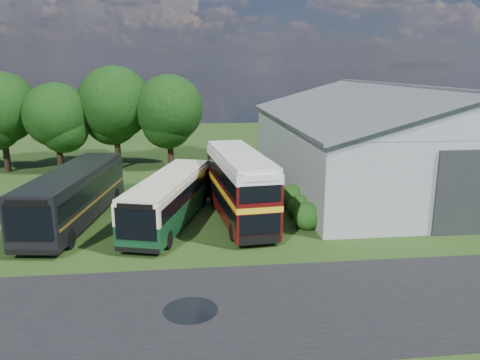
{
  "coord_description": "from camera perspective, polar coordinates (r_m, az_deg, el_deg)",
  "views": [
    {
      "loc": [
        -1.47,
        -20.03,
        9.52
      ],
      "look_at": [
        1.76,
        8.0,
        2.63
      ],
      "focal_mm": 35.0,
      "sensor_mm": 36.0,
      "label": 1
    }
  ],
  "objects": [
    {
      "name": "ground",
      "position": [
        22.23,
        -2.2,
        -11.65
      ],
      "size": [
        120.0,
        120.0,
        0.0
      ],
      "primitive_type": "plane",
      "color": "#1F3C13",
      "rests_on": "ground"
    },
    {
      "name": "asphalt_road",
      "position": [
        20.02,
        7.39,
        -14.8
      ],
      "size": [
        60.0,
        8.0,
        0.02
      ],
      "primitive_type": "cube",
      "color": "black",
      "rests_on": "ground"
    },
    {
      "name": "puddle",
      "position": [
        19.51,
        -6.05,
        -15.56
      ],
      "size": [
        2.2,
        2.2,
        0.01
      ],
      "primitive_type": "cylinder",
      "color": "black",
      "rests_on": "ground"
    },
    {
      "name": "storage_shed",
      "position": [
        39.96,
        17.91,
        5.36
      ],
      "size": [
        18.8,
        24.8,
        8.15
      ],
      "color": "gray",
      "rests_on": "ground"
    },
    {
      "name": "tree_left_a",
      "position": [
        47.64,
        -27.13,
        7.84
      ],
      "size": [
        6.46,
        6.46,
        9.12
      ],
      "color": "black",
      "rests_on": "ground"
    },
    {
      "name": "tree_left_b",
      "position": [
        45.23,
        -21.5,
        7.36
      ],
      "size": [
        5.78,
        5.78,
        8.16
      ],
      "color": "black",
      "rests_on": "ground"
    },
    {
      "name": "tree_mid",
      "position": [
        45.43,
        -15.01,
        9.05
      ],
      "size": [
        6.8,
        6.8,
        9.6
      ],
      "color": "black",
      "rests_on": "ground"
    },
    {
      "name": "tree_right_a",
      "position": [
        44.03,
        -8.64,
        8.57
      ],
      "size": [
        6.26,
        6.26,
        8.83
      ],
      "color": "black",
      "rests_on": "ground"
    },
    {
      "name": "shrub_front",
      "position": [
        28.6,
        8.17,
        -5.86
      ],
      "size": [
        1.7,
        1.7,
        1.7
      ],
      "primitive_type": "sphere",
      "color": "#194714",
      "rests_on": "ground"
    },
    {
      "name": "shrub_mid",
      "position": [
        30.44,
        7.22,
        -4.62
      ],
      "size": [
        1.6,
        1.6,
        1.6
      ],
      "primitive_type": "sphere",
      "color": "#194714",
      "rests_on": "ground"
    },
    {
      "name": "shrub_back",
      "position": [
        32.29,
        6.39,
        -3.52
      ],
      "size": [
        1.8,
        1.8,
        1.8
      ],
      "primitive_type": "sphere",
      "color": "#194714",
      "rests_on": "ground"
    },
    {
      "name": "bus_green_single",
      "position": [
        28.96,
        -8.6,
        -2.3
      ],
      "size": [
        5.44,
        11.19,
        3.01
      ],
      "rotation": [
        0.0,
        0.0,
        -0.28
      ],
      "color": "black",
      "rests_on": "ground"
    },
    {
      "name": "bus_maroon_double",
      "position": [
        29.21,
        -0.05,
        -0.85
      ],
      "size": [
        3.6,
        10.33,
        4.35
      ],
      "rotation": [
        0.0,
        0.0,
        0.1
      ],
      "color": "black",
      "rests_on": "ground"
    },
    {
      "name": "bus_dark_single",
      "position": [
        30.61,
        -19.55,
        -1.74
      ],
      "size": [
        4.5,
        12.38,
        3.34
      ],
      "rotation": [
        0.0,
        0.0,
        -0.14
      ],
      "color": "black",
      "rests_on": "ground"
    }
  ]
}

